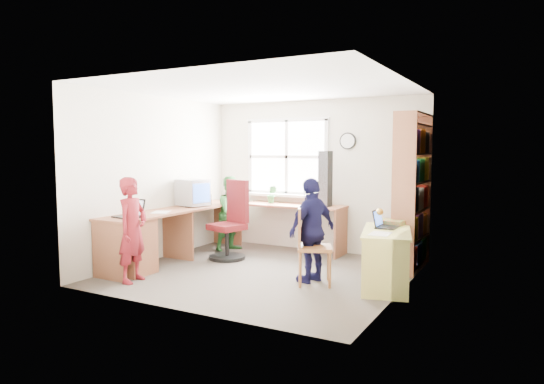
{
  "coord_description": "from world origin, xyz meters",
  "views": [
    {
      "loc": [
        3.09,
        -5.44,
        1.62
      ],
      "look_at": [
        0.0,
        0.25,
        1.05
      ],
      "focal_mm": 32.0,
      "sensor_mm": 36.0,
      "label": 1
    }
  ],
  "objects_px": {
    "wooden_chair": "(309,243)",
    "cd_tower": "(325,179)",
    "laptop_left": "(131,213)",
    "person_green": "(232,214)",
    "person_navy": "(312,230)",
    "bookshelf": "(412,195)",
    "person_red": "(133,230)",
    "swivel_chair": "(231,225)",
    "right_desk": "(386,246)",
    "crt_monitor": "(193,193)",
    "laptop_right": "(383,223)",
    "l_desk": "(171,234)",
    "potted_plant": "(272,194)"
  },
  "relations": [
    {
      "from": "swivel_chair",
      "to": "crt_monitor",
      "type": "height_order",
      "value": "swivel_chair"
    },
    {
      "from": "wooden_chair",
      "to": "person_green",
      "type": "bearing_deg",
      "value": 122.98
    },
    {
      "from": "crt_monitor",
      "to": "person_navy",
      "type": "xyz_separation_m",
      "value": [
        2.25,
        -0.56,
        -0.32
      ]
    },
    {
      "from": "right_desk",
      "to": "laptop_left",
      "type": "relative_size",
      "value": 3.27
    },
    {
      "from": "crt_monitor",
      "to": "person_red",
      "type": "bearing_deg",
      "value": -66.69
    },
    {
      "from": "person_red",
      "to": "person_navy",
      "type": "xyz_separation_m",
      "value": [
        1.93,
        1.05,
        -0.0
      ]
    },
    {
      "from": "crt_monitor",
      "to": "person_red",
      "type": "distance_m",
      "value": 1.67
    },
    {
      "from": "right_desk",
      "to": "cd_tower",
      "type": "bearing_deg",
      "value": 121.48
    },
    {
      "from": "bookshelf",
      "to": "crt_monitor",
      "type": "bearing_deg",
      "value": -167.49
    },
    {
      "from": "wooden_chair",
      "to": "laptop_right",
      "type": "relative_size",
      "value": 2.91
    },
    {
      "from": "wooden_chair",
      "to": "laptop_left",
      "type": "xyz_separation_m",
      "value": [
        -2.2,
        -0.69,
        0.3
      ]
    },
    {
      "from": "crt_monitor",
      "to": "person_navy",
      "type": "height_order",
      "value": "person_navy"
    },
    {
      "from": "laptop_right",
      "to": "person_navy",
      "type": "xyz_separation_m",
      "value": [
        -0.77,
        -0.4,
        -0.08
      ]
    },
    {
      "from": "bookshelf",
      "to": "cd_tower",
      "type": "xyz_separation_m",
      "value": [
        -1.37,
        0.25,
        0.17
      ]
    },
    {
      "from": "bookshelf",
      "to": "laptop_left",
      "type": "relative_size",
      "value": 5.45
    },
    {
      "from": "right_desk",
      "to": "cd_tower",
      "type": "height_order",
      "value": "cd_tower"
    },
    {
      "from": "bookshelf",
      "to": "person_red",
      "type": "distance_m",
      "value": 3.68
    },
    {
      "from": "potted_plant",
      "to": "right_desk",
      "type": "bearing_deg",
      "value": -29.69
    },
    {
      "from": "bookshelf",
      "to": "potted_plant",
      "type": "distance_m",
      "value": 2.31
    },
    {
      "from": "l_desk",
      "to": "crt_monitor",
      "type": "bearing_deg",
      "value": 105.1
    },
    {
      "from": "l_desk",
      "to": "laptop_left",
      "type": "relative_size",
      "value": 7.66
    },
    {
      "from": "l_desk",
      "to": "potted_plant",
      "type": "xyz_separation_m",
      "value": [
        0.67,
        1.71,
        0.44
      ]
    },
    {
      "from": "crt_monitor",
      "to": "person_red",
      "type": "relative_size",
      "value": 0.38
    },
    {
      "from": "l_desk",
      "to": "potted_plant",
      "type": "height_order",
      "value": "potted_plant"
    },
    {
      "from": "laptop_left",
      "to": "person_green",
      "type": "xyz_separation_m",
      "value": [
        0.32,
        1.89,
        -0.21
      ]
    },
    {
      "from": "l_desk",
      "to": "person_green",
      "type": "bearing_deg",
      "value": 82.65
    },
    {
      "from": "laptop_right",
      "to": "crt_monitor",
      "type": "bearing_deg",
      "value": 86.68
    },
    {
      "from": "right_desk",
      "to": "wooden_chair",
      "type": "relative_size",
      "value": 1.35
    },
    {
      "from": "right_desk",
      "to": "laptop_right",
      "type": "bearing_deg",
      "value": 103.68
    },
    {
      "from": "laptop_right",
      "to": "person_red",
      "type": "xyz_separation_m",
      "value": [
        -2.69,
        -1.45,
        -0.08
      ]
    },
    {
      "from": "crt_monitor",
      "to": "laptop_right",
      "type": "xyz_separation_m",
      "value": [
        3.02,
        -0.16,
        -0.24
      ]
    },
    {
      "from": "potted_plant",
      "to": "person_green",
      "type": "xyz_separation_m",
      "value": [
        -0.5,
        -0.41,
        -0.3
      ]
    },
    {
      "from": "l_desk",
      "to": "person_red",
      "type": "relative_size",
      "value": 2.29
    },
    {
      "from": "laptop_left",
      "to": "potted_plant",
      "type": "bearing_deg",
      "value": 80.05
    },
    {
      "from": "swivel_chair",
      "to": "laptop_left",
      "type": "bearing_deg",
      "value": -96.95
    },
    {
      "from": "right_desk",
      "to": "wooden_chair",
      "type": "xyz_separation_m",
      "value": [
        -0.85,
        -0.35,
        0.02
      ]
    },
    {
      "from": "person_green",
      "to": "person_navy",
      "type": "height_order",
      "value": "person_navy"
    },
    {
      "from": "potted_plant",
      "to": "laptop_right",
      "type": "bearing_deg",
      "value": -27.26
    },
    {
      "from": "bookshelf",
      "to": "cd_tower",
      "type": "distance_m",
      "value": 1.4
    },
    {
      "from": "bookshelf",
      "to": "potted_plant",
      "type": "xyz_separation_m",
      "value": [
        -2.29,
        0.24,
        -0.11
      ]
    },
    {
      "from": "crt_monitor",
      "to": "cd_tower",
      "type": "bearing_deg",
      "value": 39.85
    },
    {
      "from": "wooden_chair",
      "to": "cd_tower",
      "type": "bearing_deg",
      "value": 81.36
    },
    {
      "from": "wooden_chair",
      "to": "cd_tower",
      "type": "relative_size",
      "value": 1.1
    },
    {
      "from": "l_desk",
      "to": "person_red",
      "type": "height_order",
      "value": "person_red"
    },
    {
      "from": "swivel_chair",
      "to": "laptop_right",
      "type": "xyz_separation_m",
      "value": [
        2.34,
        -0.2,
        0.22
      ]
    },
    {
      "from": "l_desk",
      "to": "person_green",
      "type": "height_order",
      "value": "person_green"
    },
    {
      "from": "laptop_left",
      "to": "cd_tower",
      "type": "relative_size",
      "value": 0.45
    },
    {
      "from": "swivel_chair",
      "to": "person_navy",
      "type": "distance_m",
      "value": 1.69
    },
    {
      "from": "right_desk",
      "to": "person_navy",
      "type": "relative_size",
      "value": 0.99
    },
    {
      "from": "l_desk",
      "to": "cd_tower",
      "type": "distance_m",
      "value": 2.45
    }
  ]
}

